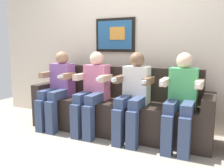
{
  "coord_description": "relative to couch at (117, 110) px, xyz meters",
  "views": [
    {
      "loc": [
        1.28,
        -2.61,
        1.18
      ],
      "look_at": [
        0.0,
        0.15,
        0.7
      ],
      "focal_mm": 38.21,
      "sensor_mm": 36.0,
      "label": 1
    }
  ],
  "objects": [
    {
      "name": "person_rightmost",
      "position": [
        0.88,
        -0.17,
        0.29
      ],
      "size": [
        0.46,
        0.56,
        1.11
      ],
      "color": "#4CB266",
      "rests_on": "ground_plane"
    },
    {
      "name": "person_leftmost",
      "position": [
        -0.88,
        -0.17,
        0.29
      ],
      "size": [
        0.46,
        0.56,
        1.11
      ],
      "color": "#8C59A5",
      "rests_on": "ground_plane"
    },
    {
      "name": "ground_plane",
      "position": [
        0.0,
        -0.33,
        -0.31
      ],
      "size": [
        6.35,
        6.35,
        0.0
      ],
      "primitive_type": "plane",
      "color": "#9E9384"
    },
    {
      "name": "person_left_center",
      "position": [
        -0.29,
        -0.17,
        0.29
      ],
      "size": [
        0.46,
        0.56,
        1.11
      ],
      "color": "pink",
      "rests_on": "ground_plane"
    },
    {
      "name": "person_right_center",
      "position": [
        0.29,
        -0.17,
        0.29
      ],
      "size": [
        0.46,
        0.56,
        1.11
      ],
      "color": "white",
      "rests_on": "ground_plane"
    },
    {
      "name": "back_wall_assembly",
      "position": [
        -0.01,
        0.44,
        0.99
      ],
      "size": [
        4.88,
        0.1,
        2.6
      ],
      "color": "beige",
      "rests_on": "ground_plane"
    },
    {
      "name": "couch",
      "position": [
        0.0,
        0.0,
        0.0
      ],
      "size": [
        2.48,
        0.58,
        0.9
      ],
      "color": "#2D231E",
      "rests_on": "ground_plane"
    }
  ]
}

